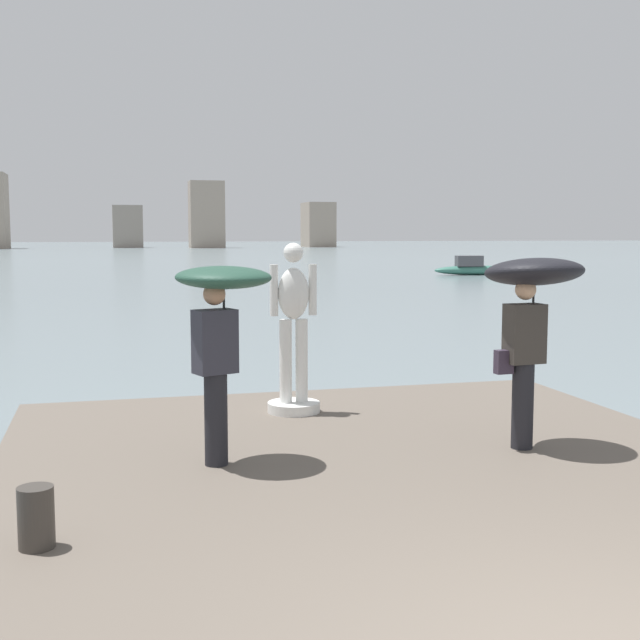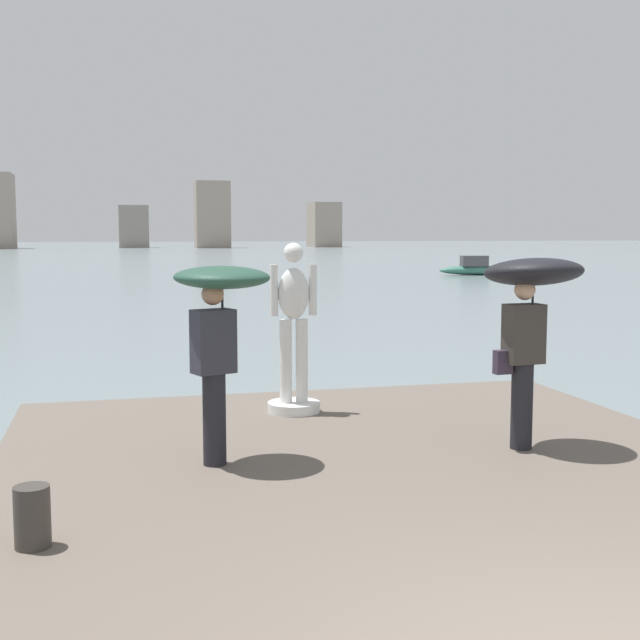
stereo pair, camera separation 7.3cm
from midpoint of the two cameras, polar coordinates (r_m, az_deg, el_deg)
The scene contains 8 objects.
ground_plane at distance 43.29m, azimuth -11.34°, elevation 2.51°, with size 400.00×400.00×0.00m, color slate.
pier at distance 6.55m, azimuth 8.68°, elevation -15.44°, with size 7.18×10.90×0.40m, color #60564C.
statue_white_figure at distance 10.04m, azimuth -2.05°, elevation -1.29°, with size 0.64×0.64×2.07m.
onlooker_left at distance 7.80m, azimuth -7.16°, elevation 0.55°, with size 1.17×1.17×1.89m.
onlooker_right at distance 8.58m, azimuth 14.14°, elevation 1.55°, with size 1.07×1.09×1.98m.
mooring_bollard at distance 6.24m, azimuth -19.36°, elevation -12.75°, with size 0.25×0.25×0.44m, color #38332D.
boat_mid at distance 51.62m, azimuth 10.54°, elevation 3.54°, with size 5.23×1.58×1.19m.
distant_skyline at distance 144.26m, azimuth -16.31°, elevation 6.82°, with size 77.62×11.68×12.22m.
Camera 1 is at (-2.47, -3.13, 2.59)m, focal length 46.29 mm.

